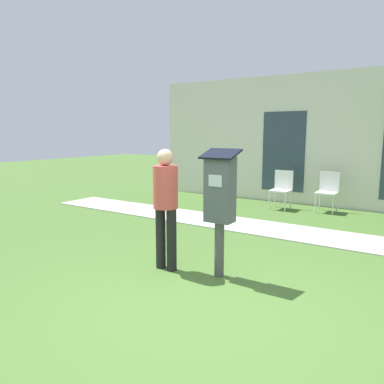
{
  "coord_description": "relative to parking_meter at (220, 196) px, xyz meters",
  "views": [
    {
      "loc": [
        1.93,
        -3.11,
        1.79
      ],
      "look_at": [
        -0.62,
        0.73,
        1.05
      ],
      "focal_mm": 35.0,
      "sensor_mm": 36.0,
      "label": 1
    }
  ],
  "objects": [
    {
      "name": "ground_plane",
      "position": [
        0.27,
        -0.81,
        -1.02
      ],
      "size": [
        40.0,
        40.0,
        0.0
      ],
      "primitive_type": "plane",
      "color": "#476B2D"
    },
    {
      "name": "sidewalk",
      "position": [
        0.27,
        2.51,
        -1.01
      ],
      "size": [
        12.0,
        1.1,
        0.02
      ],
      "color": "#B7B2A8",
      "rests_on": "ground"
    },
    {
      "name": "building_facade",
      "position": [
        0.27,
        5.4,
        0.58
      ],
      "size": [
        10.0,
        0.26,
        3.2
      ],
      "color": "silver",
      "rests_on": "ground"
    },
    {
      "name": "parking_meter",
      "position": [
        0.0,
        0.0,
        0.0
      ],
      "size": [
        0.44,
        0.31,
        1.59
      ],
      "color": "#4C4C4C",
      "rests_on": "ground"
    },
    {
      "name": "person_standing",
      "position": [
        -0.7,
        -0.17,
        -0.09
      ],
      "size": [
        0.32,
        0.32,
        1.58
      ],
      "rotation": [
        0.0,
        0.0,
        0.56
      ],
      "color": "black",
      "rests_on": "ground"
    },
    {
      "name": "outdoor_chair_left",
      "position": [
        -0.85,
        4.5,
        -0.49
      ],
      "size": [
        0.44,
        0.44,
        0.9
      ],
      "rotation": [
        0.0,
        0.0,
        -0.42
      ],
      "color": "white",
      "rests_on": "ground"
    },
    {
      "name": "outdoor_chair_middle",
      "position": [
        0.13,
        4.75,
        -0.49
      ],
      "size": [
        0.44,
        0.44,
        0.9
      ],
      "rotation": [
        0.0,
        0.0,
        -0.02
      ],
      "color": "white",
      "rests_on": "ground"
    }
  ]
}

